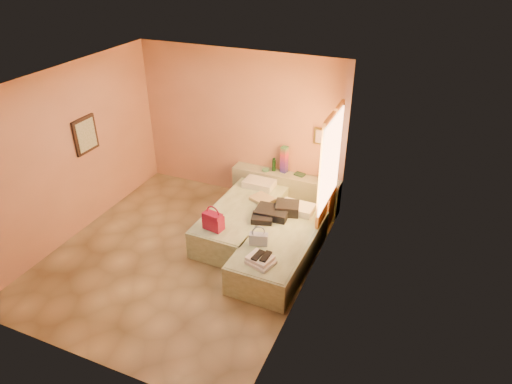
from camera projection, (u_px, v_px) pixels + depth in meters
ground at (184, 255)px, 7.35m from camera, size 4.50×4.50×0.00m
room_walls at (205, 141)px, 6.84m from camera, size 4.02×4.51×2.81m
headboard_ledge at (285, 190)px, 8.53m from camera, size 2.05×0.30×0.65m
bed_left at (241, 220)px, 7.77m from camera, size 0.94×2.02×0.50m
bed_right at (280, 250)px, 7.03m from camera, size 0.94×2.02×0.50m
water_bottle at (274, 165)px, 8.44m from camera, size 0.08×0.08×0.25m
rainbow_box at (284, 160)px, 8.33m from camera, size 0.13×0.13×0.51m
small_dish at (266, 170)px, 8.48m from camera, size 0.15×0.15×0.03m
green_book at (300, 174)px, 8.33m from camera, size 0.21×0.17×0.03m
flower_vase at (322, 176)px, 8.04m from camera, size 0.23×0.23×0.25m
magenta_handbag at (213, 221)px, 7.03m from camera, size 0.34×0.22×0.29m
khaki_garment at (262, 199)px, 7.83m from camera, size 0.47×0.43×0.06m
clothes_pile at (275, 212)px, 7.36m from camera, size 0.68×0.68×0.17m
blue_handbag at (259, 239)px, 6.72m from camera, size 0.30×0.19×0.18m
towel_stack at (261, 261)px, 6.34m from camera, size 0.42×0.39×0.10m
sandal_pair at (262, 256)px, 6.33m from camera, size 0.21×0.26×0.03m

